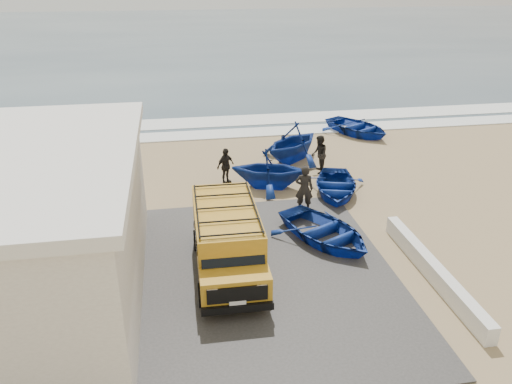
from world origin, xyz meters
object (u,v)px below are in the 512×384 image
boat_near_left (325,231)px  boat_mid_left (269,169)px  fisherman_back (226,166)px  parapet (433,270)px  boat_far_left (293,142)px  boat_near_right (335,186)px  boat_far_right (357,127)px  van (227,238)px  fisherman_middle (319,154)px  fisherman_front (304,189)px

boat_near_left → boat_mid_left: (-0.97, 4.78, 0.44)m
fisherman_back → parapet: bearing=-94.3°
fisherman_back → boat_far_left: bearing=-4.2°
boat_near_right → boat_mid_left: size_ratio=1.11×
boat_near_left → boat_far_right: 12.31m
parapet → boat_mid_left: 8.24m
boat_near_left → boat_far_right: (5.24, 11.14, 0.02)m
boat_mid_left → boat_far_right: (6.21, 6.36, -0.42)m
van → fisherman_middle: bearing=56.3°
boat_near_left → boat_near_right: size_ratio=1.08×
boat_mid_left → boat_near_left: bearing=-151.8°
fisherman_middle → fisherman_back: 4.29m
parapet → fisherman_middle: bearing=96.5°
parapet → boat_far_right: 14.07m
boat_near_left → fisherman_back: size_ratio=2.42×
boat_mid_left → parapet: bearing=-138.1°
boat_mid_left → fisherman_front: size_ratio=1.70×
van → boat_far_left: size_ratio=1.37×
boat_near_left → boat_mid_left: boat_mid_left is taller
boat_near_left → fisherman_back: bearing=89.7°
boat_near_left → boat_near_right: bearing=40.7°
boat_near_right → fisherman_back: size_ratio=2.25×
boat_near_left → boat_near_right: boat_near_left is taller
van → boat_far_left: 9.86m
boat_far_left → fisherman_front: (-0.86, -5.41, -0.00)m
fisherman_front → boat_far_right: bearing=-106.6°
boat_near_left → fisherman_back: 6.19m
parapet → boat_far_left: 10.60m
boat_far_left → fisherman_front: boat_far_left is taller
boat_near_left → fisherman_middle: size_ratio=2.21×
parapet → boat_near_right: boat_near_right is taller
boat_near_left → boat_mid_left: bearing=75.1°
boat_mid_left → fisherman_middle: size_ratio=1.84×
boat_near_right → fisherman_middle: size_ratio=2.05×
van → fisherman_front: van is taller
van → boat_near_left: (3.42, 1.18, -0.71)m
boat_mid_left → fisherman_back: bearing=82.9°
van → boat_mid_left: (2.45, 5.96, -0.27)m
boat_near_left → boat_far_left: size_ratio=1.08×
boat_near_left → boat_far_left: (0.74, 7.77, 0.54)m
fisherman_front → boat_mid_left: bearing=-55.9°
boat_near_right → boat_far_left: 4.21m
boat_far_left → fisherman_back: (-3.45, -2.21, -0.15)m
boat_near_right → fisherman_front: fisherman_front is taller
boat_mid_left → boat_far_right: boat_mid_left is taller
parapet → boat_far_left: boat_far_left is taller
van → boat_near_left: size_ratio=1.27×
boat_near_right → boat_mid_left: (-2.53, 1.11, 0.47)m
boat_mid_left → boat_near_right: bearing=-97.0°
fisherman_front → fisherman_back: bearing=-36.1°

